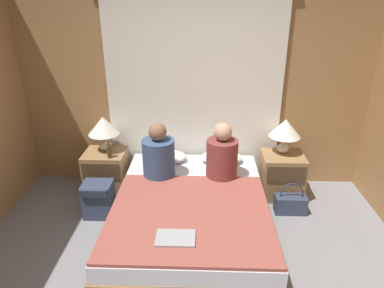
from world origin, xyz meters
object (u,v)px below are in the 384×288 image
at_px(lamp_right, 285,129).
at_px(beer_bottle_on_left_stand, 109,151).
at_px(nightstand_left, 107,172).
at_px(nightstand_right, 281,175).
at_px(backpack_on_floor, 98,197).
at_px(pillow_right, 221,157).
at_px(person_right_in_bed, 222,156).
at_px(handbag_on_floor, 290,203).
at_px(bed, 191,215).
at_px(laptop_on_bed, 176,238).
at_px(lamp_left, 104,127).
at_px(pillow_left, 166,157).
at_px(person_left_in_bed, 159,155).

xyz_separation_m(lamp_right, beer_bottle_on_left_stand, (-2.02, -0.21, -0.21)).
relative_size(nightstand_left, nightstand_right, 1.00).
relative_size(nightstand_left, backpack_on_floor, 1.35).
height_order(pillow_right, person_right_in_bed, person_right_in_bed).
relative_size(backpack_on_floor, handbag_on_floor, 1.06).
distance_m(bed, lamp_right, 1.49).
distance_m(beer_bottle_on_left_stand, backpack_on_floor, 0.54).
height_order(person_right_in_bed, laptop_on_bed, person_right_in_bed).
distance_m(lamp_left, laptop_on_bed, 1.82).
xyz_separation_m(lamp_left, pillow_left, (0.73, -0.02, -0.36)).
distance_m(bed, laptop_on_bed, 0.72).
distance_m(pillow_right, person_left_in_bed, 0.82).
bearing_deg(bed, person_right_in_bed, 53.06).
relative_size(pillow_right, handbag_on_floor, 1.33).
bearing_deg(backpack_on_floor, lamp_left, 93.51).
xyz_separation_m(lamp_left, person_right_in_bed, (1.38, -0.40, -0.16)).
bearing_deg(bed, pillow_left, 112.86).
height_order(bed, nightstand_left, nightstand_left).
bearing_deg(backpack_on_floor, person_right_in_bed, 7.20).
bearing_deg(pillow_right, lamp_right, 1.69).
bearing_deg(laptop_on_bed, nightstand_right, 50.65).
xyz_separation_m(nightstand_left, pillow_left, (0.73, 0.06, 0.20)).
relative_size(lamp_left, person_right_in_bed, 0.66).
bearing_deg(person_left_in_bed, nightstand_right, 12.60).
height_order(pillow_left, handbag_on_floor, pillow_left).
xyz_separation_m(pillow_left, laptop_on_bed, (0.24, -1.48, -0.02)).
bearing_deg(nightstand_right, bed, -145.00).
bearing_deg(pillow_left, pillow_right, 0.00).
bearing_deg(lamp_right, lamp_left, 180.00).
bearing_deg(handbag_on_floor, backpack_on_floor, -176.65).
height_order(nightstand_left, person_right_in_bed, person_right_in_bed).
bearing_deg(bed, lamp_right, 37.74).
height_order(lamp_left, backpack_on_floor, lamp_left).
height_order(person_left_in_bed, person_right_in_bed, person_right_in_bed).
bearing_deg(nightstand_right, laptop_on_bed, -129.35).
relative_size(person_left_in_bed, laptop_on_bed, 1.95).
xyz_separation_m(pillow_left, beer_bottle_on_left_stand, (-0.62, -0.19, 0.15)).
distance_m(bed, person_left_in_bed, 0.73).
distance_m(nightstand_left, person_left_in_bed, 0.86).
relative_size(bed, pillow_right, 4.06).
height_order(bed, person_left_in_bed, person_left_in_bed).
distance_m(lamp_right, pillow_right, 0.81).
bearing_deg(person_left_in_bed, handbag_on_floor, -1.77).
distance_m(lamp_right, person_right_in_bed, 0.86).
bearing_deg(person_right_in_bed, handbag_on_floor, -3.31).
bearing_deg(person_left_in_bed, backpack_on_floor, -165.56).
xyz_separation_m(person_right_in_bed, beer_bottle_on_left_stand, (-1.28, 0.19, -0.05)).
relative_size(beer_bottle_on_left_stand, laptop_on_bed, 0.65).
height_order(pillow_left, person_right_in_bed, person_right_in_bed).
height_order(person_left_in_bed, laptop_on_bed, person_left_in_bed).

